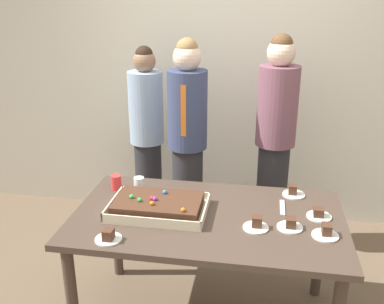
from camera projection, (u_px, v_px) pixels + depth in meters
The scene contains 15 objects.
interior_back_panel at pixel (233, 59), 3.89m from camera, with size 8.00×0.12×3.00m, color beige.
party_table at pixel (208, 229), 2.70m from camera, with size 1.65×0.95×0.79m.
sheet_cake at pixel (158, 206), 2.70m from camera, with size 0.60×0.39×0.11m.
plated_slice_near_left at pixel (290, 225), 2.52m from camera, with size 0.15×0.15×0.07m.
plated_slice_near_right at pixel (108, 237), 2.40m from camera, with size 0.15×0.15×0.07m.
plated_slice_far_left at pixel (326, 232), 2.44m from camera, with size 0.15×0.15×0.07m.
plated_slice_far_right at pixel (319, 214), 2.64m from camera, with size 0.15×0.15×0.06m.
plated_slice_center_front at pixel (256, 225), 2.52m from camera, with size 0.15×0.15×0.07m.
plated_slice_center_back at pixel (293, 192), 2.92m from camera, with size 0.15×0.15×0.07m.
drink_cup_nearest at pixel (139, 184), 2.97m from camera, with size 0.07×0.07×0.10m, color white.
drink_cup_middle at pixel (116, 182), 3.00m from camera, with size 0.07×0.07×0.10m, color red.
cake_server_utensil at pixel (282, 208), 2.75m from camera, with size 0.03×0.20×0.01m, color silver.
person_serving_front at pixel (147, 136), 3.87m from camera, with size 0.30×0.30×1.65m.
person_green_shirt_behind at pixel (187, 142), 3.53m from camera, with size 0.32×0.32×1.75m.
person_striped_tie_right at pixel (275, 141), 3.50m from camera, with size 0.32×0.32×1.78m.
Camera 1 is at (0.30, -2.34, 2.09)m, focal length 40.90 mm.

